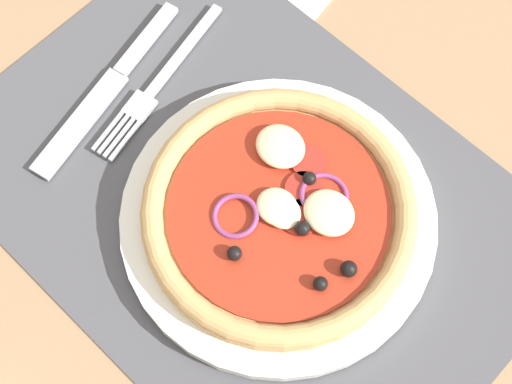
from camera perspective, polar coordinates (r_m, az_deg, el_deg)
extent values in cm
cube|color=#9E7A56|center=(65.77, -0.68, -0.77)|extent=(190.00, 140.00, 2.40)
cube|color=#4C4C51|center=(64.48, -0.69, -0.30)|extent=(48.33, 33.93, 0.40)
cylinder|color=silver|center=(62.81, 1.84, -1.88)|extent=(25.68, 25.68, 1.46)
cylinder|color=tan|center=(61.66, 1.88, -1.48)|extent=(21.89, 21.89, 1.00)
torus|color=tan|center=(60.86, 1.90, -1.19)|extent=(21.94, 21.94, 1.80)
cylinder|color=#A82D19|center=(61.06, 1.90, -1.26)|extent=(17.95, 17.95, 0.30)
ellipsoid|color=beige|center=(60.34, 5.42, -1.53)|extent=(4.19, 3.77, 1.26)
ellipsoid|color=beige|center=(60.21, 1.74, -1.73)|extent=(3.03, 2.73, 0.91)
ellipsoid|color=beige|center=(60.46, 1.47, -1.08)|extent=(3.10, 2.79, 0.93)
ellipsoid|color=beige|center=(62.29, 2.11, 3.15)|extent=(4.21, 3.79, 1.26)
ellipsoid|color=beige|center=(60.49, 1.77, -0.89)|extent=(3.43, 3.08, 1.03)
sphere|color=black|center=(59.71, 3.38, -2.79)|extent=(1.21, 1.21, 1.21)
sphere|color=black|center=(58.98, 6.90, -5.63)|extent=(1.32, 1.32, 1.32)
sphere|color=black|center=(60.36, 6.45, -1.99)|extent=(1.08, 1.08, 1.08)
sphere|color=black|center=(58.51, 4.78, -6.78)|extent=(1.14, 1.14, 1.14)
sphere|color=black|center=(59.01, -1.61, -4.57)|extent=(1.19, 1.19, 1.19)
sphere|color=black|center=(61.41, 3.97, 1.01)|extent=(1.12, 1.12, 1.12)
torus|color=#8E3D75|center=(61.27, 5.06, -0.24)|extent=(4.01, 4.03, 0.87)
torus|color=#8E3D75|center=(60.40, -1.53, -1.78)|extent=(3.77, 3.78, 0.92)
cylinder|color=#A3281E|center=(61.46, 3.55, 0.21)|extent=(3.06, 3.06, 0.30)
cylinder|color=#A3281E|center=(62.48, 3.91, 2.28)|extent=(2.95, 2.95, 0.30)
cylinder|color=#A3281E|center=(60.53, 3.31, -1.92)|extent=(3.08, 3.08, 0.30)
cube|color=#B2B5BA|center=(70.98, -5.35, 10.38)|extent=(3.08, 11.12, 0.44)
cube|color=#B2B5BA|center=(68.45, -8.59, 6.26)|extent=(2.65, 2.90, 0.44)
cube|color=#B2B5BA|center=(67.77, -10.89, 4.43)|extent=(1.17, 4.30, 0.44)
cube|color=#B2B5BA|center=(67.53, -10.48, 4.20)|extent=(1.17, 4.30, 0.44)
cube|color=#B2B5BA|center=(67.30, -10.08, 3.96)|extent=(1.17, 4.30, 0.44)
cube|color=#B2B5BA|center=(67.07, -9.67, 3.72)|extent=(1.17, 4.30, 0.44)
cube|color=#B2B5BA|center=(71.92, -8.11, 11.11)|extent=(3.00, 8.49, 0.62)
cube|color=#B2B5BA|center=(68.65, -12.87, 5.01)|extent=(4.34, 11.76, 0.44)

